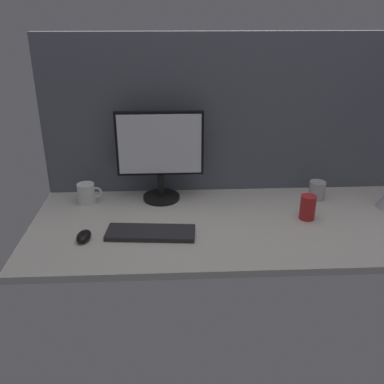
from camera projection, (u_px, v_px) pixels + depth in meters
ground_plane at (234, 223)px, 192.97cm from camera, size 180.00×80.00×3.00cm
cubicle_wall_back at (226, 115)px, 211.04cm from camera, size 180.00×5.00×77.59cm
monitor at (160, 152)px, 204.14cm from camera, size 41.55×18.00×43.82cm
keyboard at (151, 233)px, 179.69cm from camera, size 37.97×16.09×2.00cm
mouse at (84, 236)px, 175.69cm from camera, size 6.59×10.14×3.40cm
mug_steel at (317, 190)px, 211.63cm from camera, size 7.97×7.97×9.09cm
mug_red_plastic at (308, 208)px, 191.43cm from camera, size 6.89×6.89×11.11cm
mug_ceramic_white at (87, 193)px, 207.05cm from camera, size 11.73×8.24×9.97cm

